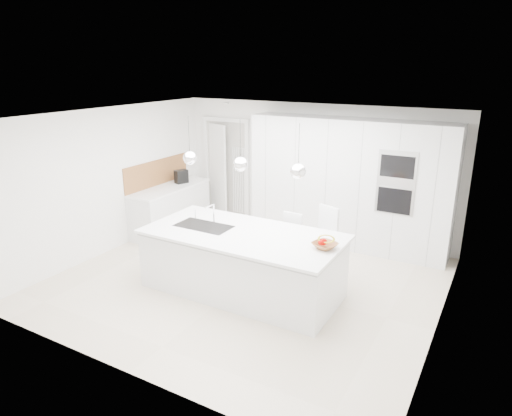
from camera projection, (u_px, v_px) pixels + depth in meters
The scene contains 27 objects.
floor at pixel (246, 281), 7.00m from camera, with size 5.50×5.50×0.00m, color beige.
wall_back at pixel (313, 170), 8.70m from camera, with size 5.50×5.50×0.00m, color white.
wall_left at pixel (110, 181), 7.91m from camera, with size 5.00×5.00×0.00m, color white.
ceiling at pixel (245, 117), 6.24m from camera, with size 5.50×5.50×0.00m, color white.
tall_cabinets at pixel (348, 184), 8.10m from camera, with size 3.60×0.60×2.30m, color silver.
oven_stack at pixel (396, 183), 7.36m from camera, with size 0.62×0.04×1.05m, color #A5A5A8, non-canonical shape.
doorway_frame at pixel (226, 171), 9.65m from camera, with size 1.11×0.08×2.13m, color white, non-canonical shape.
hallway_door at pixel (215, 171), 9.74m from camera, with size 0.82×0.04×2.00m, color white.
radiator at pixel (239, 181), 9.55m from camera, with size 0.32×0.04×1.40m, color white, non-canonical shape.
left_base_cabinets at pixel (171, 210), 9.02m from camera, with size 0.60×1.80×0.86m, color silver.
left_worktop at pixel (169, 188), 8.88m from camera, with size 0.62×1.82×0.04m, color white.
oak_backsplash at pixel (157, 173), 8.93m from camera, with size 0.02×1.80×0.50m, color #986437.
island_base at pixel (242, 264), 6.58m from camera, with size 2.80×1.20×0.86m, color silver.
island_worktop at pixel (243, 234), 6.48m from camera, with size 2.84×1.40×0.04m, color white.
island_sink at pixel (204, 231), 6.76m from camera, with size 0.84×0.44×0.18m, color #3F3F42, non-canonical shape.
island_tap at pixel (214, 213), 6.84m from camera, with size 0.02×0.02×0.30m, color white.
pendant_left at pixel (190, 158), 6.53m from camera, with size 0.20×0.20×0.20m, color white.
pendant_mid at pixel (241, 164), 6.13m from camera, with size 0.20×0.20×0.20m, color white.
pendant_right at pixel (298, 171), 5.73m from camera, with size 0.20×0.20×0.20m, color white.
fruit_bowl at pixel (325, 245), 5.92m from camera, with size 0.32×0.32×0.08m, color #986437.
espresso_machine at pixel (181, 176), 9.12m from camera, with size 0.16×0.25×0.27m, color black.
bar_stool_left at pixel (289, 246), 7.03m from camera, with size 0.33×0.46×1.00m, color white, non-canonical shape.
bar_stool_right at pixel (324, 246), 6.85m from camera, with size 0.38×0.53×1.15m, color white, non-canonical shape.
apple_a at pixel (321, 242), 5.93m from camera, with size 0.09×0.09×0.09m, color #BE0701.
apple_b at pixel (324, 241), 5.96m from camera, with size 0.09×0.09×0.09m, color #BE0701.
apple_c at pixel (323, 243), 5.94m from camera, with size 0.07×0.07×0.07m, color #BE0701.
banana_bunch at pixel (326, 239), 5.91m from camera, with size 0.23×0.23×0.03m, color yellow.
Camera 1 is at (3.25, -5.44, 3.20)m, focal length 32.00 mm.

